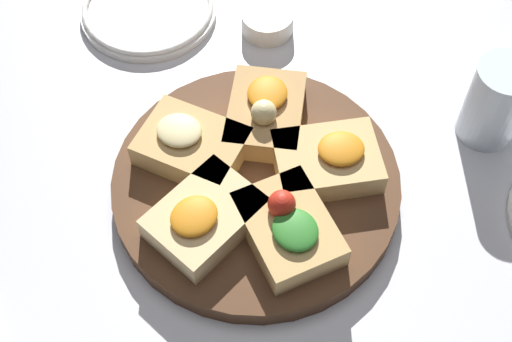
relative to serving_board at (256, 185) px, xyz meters
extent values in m
plane|color=silver|center=(0.00, 0.00, -0.01)|extent=(3.00, 3.00, 0.00)
cylinder|color=#51331E|center=(0.00, 0.00, 0.00)|extent=(0.32, 0.32, 0.03)
cube|color=tan|center=(0.08, 0.00, 0.03)|extent=(0.11, 0.08, 0.03)
ellipsoid|color=#2D7A28|center=(0.09, 0.00, 0.05)|extent=(0.05, 0.05, 0.01)
sphere|color=red|center=(0.06, 0.00, 0.05)|extent=(0.03, 0.03, 0.03)
cube|color=#DBB775|center=(0.02, 0.08, 0.03)|extent=(0.11, 0.13, 0.03)
ellipsoid|color=orange|center=(0.03, 0.09, 0.05)|extent=(0.06, 0.06, 0.01)
cube|color=tan|center=(-0.07, 0.04, 0.03)|extent=(0.14, 0.13, 0.03)
ellipsoid|color=orange|center=(-0.08, 0.05, 0.05)|extent=(0.07, 0.07, 0.01)
sphere|color=beige|center=(-0.05, 0.03, 0.05)|extent=(0.03, 0.03, 0.03)
cube|color=tan|center=(-0.06, -0.05, 0.03)|extent=(0.14, 0.14, 0.03)
ellipsoid|color=beige|center=(-0.07, -0.06, 0.05)|extent=(0.07, 0.07, 0.01)
cube|color=#E5C689|center=(0.03, -0.07, 0.03)|extent=(0.12, 0.14, 0.03)
ellipsoid|color=orange|center=(0.04, -0.09, 0.05)|extent=(0.06, 0.06, 0.01)
cylinder|color=white|center=(-0.32, -0.01, -0.01)|extent=(0.18, 0.18, 0.01)
torus|color=white|center=(-0.32, -0.01, 0.00)|extent=(0.18, 0.18, 0.01)
cylinder|color=silver|center=(0.04, 0.29, 0.04)|extent=(0.07, 0.07, 0.11)
cylinder|color=silver|center=(-0.22, 0.12, 0.00)|extent=(0.07, 0.07, 0.03)
cylinder|color=olive|center=(-0.22, 0.12, 0.01)|extent=(0.05, 0.05, 0.01)
camera|label=1|loc=(0.39, -0.18, 0.68)|focal=50.00mm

